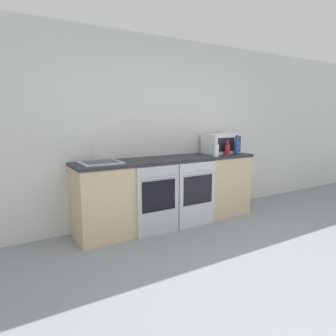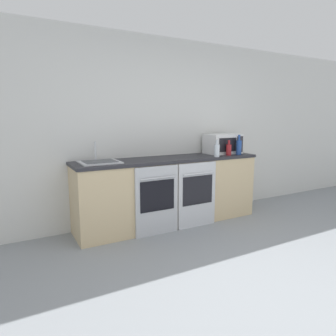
% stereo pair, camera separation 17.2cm
% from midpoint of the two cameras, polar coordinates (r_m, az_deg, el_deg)
% --- Properties ---
extents(ground_plane, '(16.00, 16.00, 0.00)m').
position_cam_midpoint_polar(ground_plane, '(2.95, 20.83, -21.26)').
color(ground_plane, gray).
extents(wall_back, '(10.00, 0.06, 2.60)m').
position_cam_midpoint_polar(wall_back, '(4.38, -3.07, 7.13)').
color(wall_back, silver).
rests_on(wall_back, ground_plane).
extents(counter_back, '(2.64, 0.60, 0.94)m').
position_cam_midpoint_polar(counter_back, '(4.22, -0.92, -4.37)').
color(counter_back, '#D1B789').
rests_on(counter_back, ground_plane).
extents(oven_left, '(0.59, 0.06, 0.89)m').
position_cam_midpoint_polar(oven_left, '(3.80, -3.15, -6.20)').
color(oven_left, '#B7BABF').
rests_on(oven_left, ground_plane).
extents(oven_right, '(0.59, 0.06, 0.89)m').
position_cam_midpoint_polar(oven_right, '(4.11, 4.41, -5.00)').
color(oven_right, silver).
rests_on(oven_right, ground_plane).
extents(microwave, '(0.53, 0.35, 0.30)m').
position_cam_midpoint_polar(microwave, '(4.73, 9.02, 4.62)').
color(microwave, silver).
rests_on(microwave, counter_back).
extents(bottle_red, '(0.08, 0.08, 0.22)m').
position_cam_midpoint_polar(bottle_red, '(4.51, 10.16, 3.56)').
color(bottle_red, maroon).
rests_on(bottle_red, counter_back).
extents(bottle_blue, '(0.08, 0.08, 0.30)m').
position_cam_midpoint_polar(bottle_blue, '(4.63, 11.97, 4.01)').
color(bottle_blue, '#234793').
rests_on(bottle_blue, counter_back).
extents(bottle_clear, '(0.08, 0.08, 0.24)m').
position_cam_midpoint_polar(bottle_clear, '(4.29, 8.01, 3.42)').
color(bottle_clear, silver).
rests_on(bottle_clear, counter_back).
extents(sink, '(0.48, 0.43, 0.25)m').
position_cam_midpoint_polar(sink, '(3.76, -14.04, 1.11)').
color(sink, silver).
rests_on(sink, counter_back).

